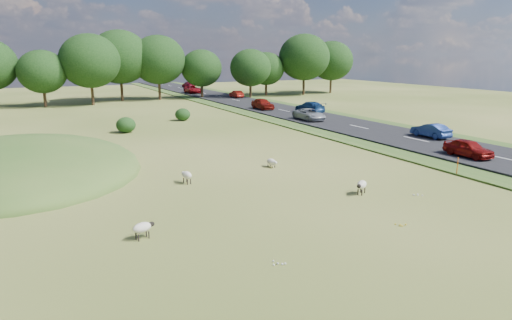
{
  "coord_description": "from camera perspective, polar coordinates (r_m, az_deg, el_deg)",
  "views": [
    {
      "loc": [
        -10.7,
        -21.79,
        7.67
      ],
      "look_at": [
        2.0,
        4.0,
        1.0
      ],
      "focal_mm": 32.0,
      "sensor_mm": 36.0,
      "label": 1
    }
  ],
  "objects": [
    {
      "name": "treeline",
      "position": [
        77.84,
        -19.51,
        11.52
      ],
      "size": [
        96.28,
        14.66,
        11.7
      ],
      "color": "black",
      "rests_on": "ground"
    },
    {
      "name": "mound",
      "position": [
        34.68,
        -27.66,
        -1.24
      ],
      "size": [
        16.0,
        20.0,
        4.0
      ],
      "primitive_type": "ellipsoid",
      "color": "#33561E",
      "rests_on": "ground"
    },
    {
      "name": "sheep_3",
      "position": [
        26.23,
        13.05,
        -3.04
      ],
      "size": [
        1.09,
        0.89,
        0.79
      ],
      "rotation": [
        0.0,
        0.0,
        3.72
      ],
      "color": "beige",
      "rests_on": "ground"
    },
    {
      "name": "car_6",
      "position": [
        63.68,
        0.84,
        7.05
      ],
      "size": [
        1.79,
        4.44,
        1.51
      ],
      "primitive_type": "imported",
      "color": "maroon",
      "rests_on": "road"
    },
    {
      "name": "car_0",
      "position": [
        106.51,
        -8.45,
        9.29
      ],
      "size": [
        1.93,
        4.75,
        1.38
      ],
      "primitive_type": "imported",
      "rotation": [
        0.0,
        0.0,
        3.14
      ],
      "color": "maroon",
      "rests_on": "road"
    },
    {
      "name": "sheep_2",
      "position": [
        31.72,
        1.97,
        -0.24
      ],
      "size": [
        0.58,
        1.07,
        0.6
      ],
      "rotation": [
        0.0,
        0.0,
        4.87
      ],
      "color": "beige",
      "rests_on": "ground"
    },
    {
      "name": "car_2",
      "position": [
        53.42,
        6.68,
        5.69
      ],
      "size": [
        2.15,
        4.67,
        1.3
      ],
      "primitive_type": "imported",
      "color": "#9EA1A5",
      "rests_on": "road"
    },
    {
      "name": "shrubs",
      "position": [
        50.93,
        -18.88,
        4.56
      ],
      "size": [
        22.56,
        7.94,
        1.57
      ],
      "color": "black",
      "rests_on": "ground"
    },
    {
      "name": "car_7",
      "position": [
        81.16,
        -2.46,
        8.23
      ],
      "size": [
        1.3,
        3.72,
        1.23
      ],
      "primitive_type": "imported",
      "rotation": [
        0.0,
        0.0,
        3.14
      ],
      "color": "maroon",
      "rests_on": "road"
    },
    {
      "name": "sheep_0",
      "position": [
        28.0,
        -8.67,
        -1.87
      ],
      "size": [
        0.6,
        1.08,
        0.76
      ],
      "rotation": [
        0.0,
        0.0,
        1.75
      ],
      "color": "beige",
      "rests_on": "ground"
    },
    {
      "name": "ground",
      "position": [
        43.82,
        -11.68,
        2.71
      ],
      "size": [
        160.0,
        160.0,
        0.0
      ],
      "primitive_type": "plane",
      "color": "#43591B",
      "rests_on": "ground"
    },
    {
      "name": "car_1",
      "position": [
        44.78,
        21.0,
        3.48
      ],
      "size": [
        1.35,
        3.86,
        1.27
      ],
      "primitive_type": "imported",
      "rotation": [
        0.0,
        0.0,
        3.14
      ],
      "color": "navy",
      "rests_on": "road"
    },
    {
      "name": "car_3",
      "position": [
        91.5,
        -7.89,
        8.75
      ],
      "size": [
        2.46,
        5.33,
        1.48
      ],
      "primitive_type": "imported",
      "color": "maroon",
      "rests_on": "road"
    },
    {
      "name": "sheep_1",
      "position": [
        20.1,
        -13.98,
        -8.19
      ],
      "size": [
        1.07,
        0.68,
        0.74
      ],
      "rotation": [
        0.0,
        0.0,
        0.31
      ],
      "color": "beige",
      "rests_on": "ground"
    },
    {
      "name": "car_4",
      "position": [
        60.29,
        6.75,
        6.59
      ],
      "size": [
        2.04,
        5.01,
        1.46
      ],
      "primitive_type": "imported",
      "rotation": [
        0.0,
        0.0,
        3.14
      ],
      "color": "navy",
      "rests_on": "road"
    },
    {
      "name": "car_5",
      "position": [
        37.34,
        25.01,
        1.37
      ],
      "size": [
        1.52,
        3.78,
        1.29
      ],
      "primitive_type": "imported",
      "color": "maroon",
      "rests_on": "road"
    },
    {
      "name": "marker_post",
      "position": [
        32.28,
        23.87,
        -0.73
      ],
      "size": [
        0.06,
        0.06,
        1.2
      ],
      "primitive_type": "cylinder",
      "color": "#D8590C",
      "rests_on": "ground"
    },
    {
      "name": "road",
      "position": [
        60.68,
        4.43,
        5.88
      ],
      "size": [
        8.0,
        150.0,
        0.25
      ],
      "primitive_type": "cube",
      "color": "black",
      "rests_on": "ground"
    }
  ]
}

